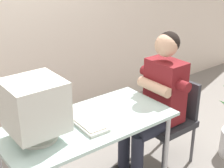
% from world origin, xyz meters
% --- Properties ---
extents(desk, '(1.35, 0.65, 0.72)m').
position_xyz_m(desk, '(0.00, 0.00, 0.66)').
color(desk, '#B7B7BC').
rests_on(desk, ground_plane).
extents(crt_monitor, '(0.38, 0.36, 0.43)m').
position_xyz_m(crt_monitor, '(-0.40, 0.02, 0.97)').
color(crt_monitor, silver).
rests_on(crt_monitor, desk).
extents(keyboard, '(0.18, 0.48, 0.03)m').
position_xyz_m(keyboard, '(-0.02, 0.01, 0.74)').
color(keyboard, silver).
rests_on(keyboard, desk).
extents(office_chair, '(0.46, 0.46, 0.81)m').
position_xyz_m(office_chair, '(0.93, 0.01, 0.46)').
color(office_chair, '#4C4C51').
rests_on(office_chair, ground_plane).
extents(person_seated, '(0.69, 0.54, 1.29)m').
position_xyz_m(person_seated, '(0.75, 0.01, 0.69)').
color(person_seated, maroon).
rests_on(person_seated, ground_plane).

